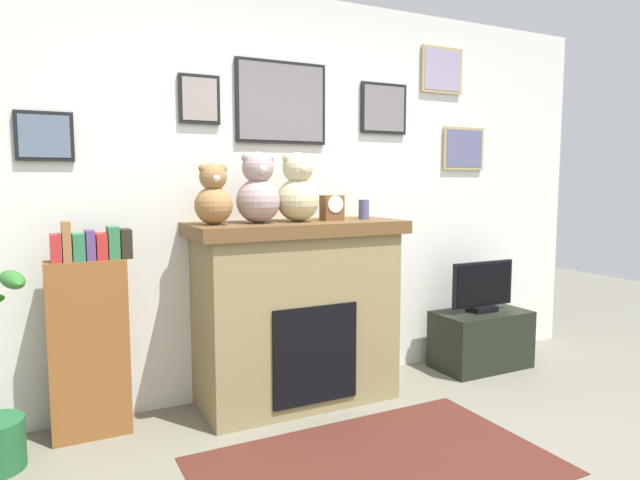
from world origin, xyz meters
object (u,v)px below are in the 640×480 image
(tv_stand, at_px, (481,339))
(candle_jar, at_px, (364,209))
(bookshelf, at_px, (89,338))
(fireplace, at_px, (297,311))
(television, at_px, (483,288))
(mantel_clock, at_px, (332,208))
(teddy_bear_cream, at_px, (298,191))
(teddy_bear_brown, at_px, (258,191))
(teddy_bear_tan, at_px, (213,197))

(tv_stand, relative_size, candle_jar, 5.52)
(tv_stand, bearing_deg, bookshelf, 177.89)
(candle_jar, bearing_deg, fireplace, 177.87)
(television, xyz_separation_m, mantel_clock, (-1.27, 0.02, 0.62))
(candle_jar, bearing_deg, teddy_bear_cream, -179.94)
(television, bearing_deg, teddy_bear_brown, 179.40)
(tv_stand, distance_m, teddy_bear_tan, 2.31)
(television, height_order, teddy_bear_cream, teddy_bear_cream)
(fireplace, relative_size, mantel_clock, 8.42)
(teddy_bear_brown, distance_m, teddy_bear_cream, 0.26)
(mantel_clock, relative_size, teddy_bear_cream, 0.37)
(bookshelf, relative_size, teddy_bear_brown, 2.83)
(mantel_clock, bearing_deg, bookshelf, 176.69)
(tv_stand, bearing_deg, teddy_bear_brown, 179.44)
(bookshelf, relative_size, candle_jar, 9.33)
(mantel_clock, distance_m, teddy_bear_cream, 0.26)
(teddy_bear_brown, bearing_deg, mantel_clock, -0.13)
(mantel_clock, bearing_deg, teddy_bear_cream, 179.73)
(teddy_bear_cream, bearing_deg, tv_stand, -0.65)
(tv_stand, relative_size, mantel_clock, 4.45)
(bookshelf, distance_m, teddy_bear_cream, 1.45)
(television, distance_m, mantel_clock, 1.41)
(television, height_order, teddy_bear_brown, teddy_bear_brown)
(television, bearing_deg, teddy_bear_tan, 179.48)
(fireplace, distance_m, teddy_bear_brown, 0.80)
(fireplace, height_order, mantel_clock, mantel_clock)
(candle_jar, height_order, mantel_clock, mantel_clock)
(teddy_bear_brown, height_order, teddy_bear_cream, teddy_bear_cream)
(bookshelf, relative_size, tv_stand, 1.69)
(fireplace, relative_size, teddy_bear_brown, 3.17)
(mantel_clock, xyz_separation_m, teddy_bear_tan, (-0.77, 0.00, 0.08))
(bookshelf, height_order, candle_jar, candle_jar)
(bookshelf, relative_size, mantel_clock, 7.51)
(television, distance_m, candle_jar, 1.20)
(candle_jar, relative_size, teddy_bear_cream, 0.30)
(television, bearing_deg, teddy_bear_cream, 179.29)
(fireplace, bearing_deg, teddy_bear_tan, -178.03)
(candle_jar, height_order, teddy_bear_cream, teddy_bear_cream)
(teddy_bear_tan, relative_size, teddy_bear_brown, 0.83)
(candle_jar, height_order, teddy_bear_tan, teddy_bear_tan)
(fireplace, xyz_separation_m, television, (1.51, -0.04, 0.03))
(bookshelf, distance_m, teddy_bear_brown, 1.24)
(fireplace, bearing_deg, mantel_clock, -4.61)
(fireplace, height_order, television, fireplace)
(television, bearing_deg, mantel_clock, 179.21)
(teddy_bear_tan, relative_size, teddy_bear_cream, 0.83)
(television, xyz_separation_m, candle_jar, (-1.03, 0.02, 0.61))
(candle_jar, relative_size, teddy_bear_brown, 0.30)
(television, height_order, mantel_clock, mantel_clock)
(candle_jar, bearing_deg, bookshelf, 177.21)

